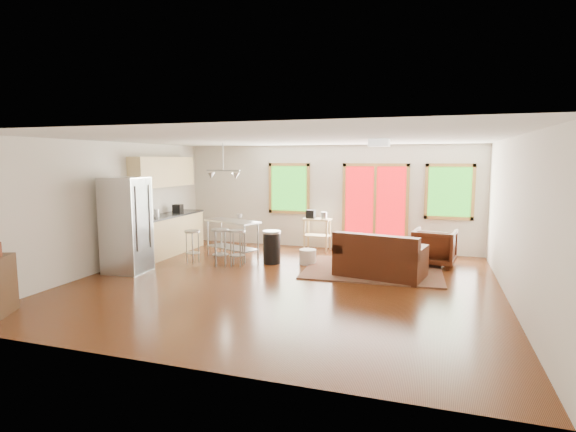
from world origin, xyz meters
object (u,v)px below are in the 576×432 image
(loveseat, at_px, (380,259))
(coffee_table, at_px, (400,256))
(armchair, at_px, (434,245))
(refrigerator, at_px, (127,225))
(ottoman, at_px, (358,252))
(kitchen_cart, at_px, (316,223))
(rug, at_px, (373,270))
(island, at_px, (232,232))

(loveseat, relative_size, coffee_table, 1.94)
(coffee_table, height_order, armchair, armchair)
(armchair, height_order, refrigerator, refrigerator)
(ottoman, distance_m, kitchen_cart, 1.58)
(loveseat, xyz_separation_m, refrigerator, (-4.85, -1.13, 0.61))
(rug, distance_m, ottoman, 0.86)
(rug, distance_m, armchair, 1.52)
(coffee_table, distance_m, island, 3.77)
(island, bearing_deg, ottoman, 9.08)
(loveseat, xyz_separation_m, kitchen_cart, (-1.79, 2.11, 0.34))
(loveseat, bearing_deg, refrigerator, -155.53)
(refrigerator, relative_size, island, 1.29)
(loveseat, bearing_deg, coffee_table, 73.58)
(coffee_table, bearing_deg, refrigerator, -161.08)
(coffee_table, relative_size, armchair, 1.06)
(coffee_table, bearing_deg, armchair, 46.16)
(ottoman, bearing_deg, kitchen_cart, 141.85)
(armchair, distance_m, refrigerator, 6.36)
(ottoman, distance_m, island, 2.88)
(rug, relative_size, armchair, 3.13)
(rug, bearing_deg, armchair, 36.71)
(island, bearing_deg, kitchen_cart, 40.31)
(rug, distance_m, coffee_table, 0.63)
(loveseat, distance_m, armchair, 1.66)
(armchair, relative_size, ottoman, 1.32)
(loveseat, distance_m, refrigerator, 5.02)
(armchair, distance_m, island, 4.46)
(rug, xyz_separation_m, kitchen_cart, (-1.61, 1.65, 0.67))
(armchair, xyz_separation_m, ottoman, (-1.59, -0.16, -0.21))
(island, height_order, kitchen_cart, kitchen_cart)
(coffee_table, xyz_separation_m, island, (-3.76, 0.07, 0.28))
(loveseat, bearing_deg, kitchen_cart, 141.69)
(rug, height_order, refrigerator, refrigerator)
(loveseat, bearing_deg, armchair, 64.52)
(rug, bearing_deg, kitchen_cart, 134.22)
(rug, bearing_deg, refrigerator, -161.27)
(loveseat, distance_m, island, 3.51)
(coffee_table, relative_size, kitchen_cart, 0.91)
(refrigerator, bearing_deg, armchair, 19.13)
(loveseat, bearing_deg, island, 179.47)
(island, bearing_deg, coffee_table, -1.10)
(refrigerator, height_order, island, refrigerator)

